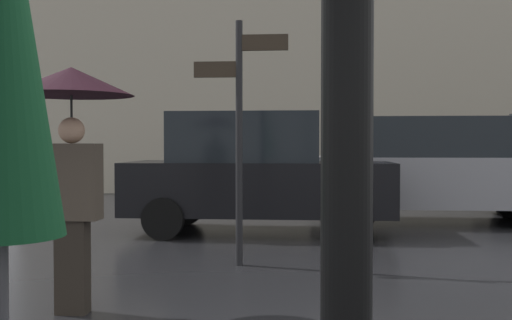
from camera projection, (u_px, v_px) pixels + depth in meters
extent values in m
cylinder|color=black|center=(347.00, 177.00, 1.13)|extent=(0.10, 0.10, 2.64)
cone|color=#144C28|center=(0.00, 26.00, 1.89)|extent=(0.39, 0.39, 1.33)
cube|color=#2A241E|center=(73.00, 267.00, 4.91)|extent=(0.25, 0.16, 0.77)
cube|color=#473D33|center=(72.00, 182.00, 4.89)|extent=(0.46, 0.21, 0.62)
sphere|color=tan|center=(72.00, 130.00, 4.88)|extent=(0.21, 0.21, 0.21)
cylinder|color=black|center=(71.00, 114.00, 4.88)|extent=(0.02, 0.02, 0.30)
cone|color=black|center=(71.00, 81.00, 4.87)|extent=(1.02, 1.02, 0.23)
cube|color=black|center=(259.00, 187.00, 9.46)|extent=(4.12, 1.72, 0.81)
cube|color=black|center=(246.00, 138.00, 9.45)|extent=(2.26, 1.58, 0.76)
cylinder|color=black|center=(341.00, 208.00, 10.21)|extent=(0.62, 0.18, 0.62)
cylinder|color=black|center=(348.00, 221.00, 8.50)|extent=(0.62, 0.18, 0.62)
cylinder|color=black|center=(186.00, 207.00, 10.43)|extent=(0.62, 0.18, 0.62)
cylinder|color=black|center=(163.00, 219.00, 8.72)|extent=(0.62, 0.18, 0.62)
cube|color=gray|center=(440.00, 181.00, 10.66)|extent=(4.59, 1.70, 0.87)
cube|color=black|center=(427.00, 137.00, 10.66)|extent=(2.53, 1.56, 0.69)
cylinder|color=black|center=(510.00, 202.00, 11.40)|extent=(0.61, 0.18, 0.61)
cylinder|color=black|center=(352.00, 200.00, 11.64)|extent=(0.61, 0.18, 0.61)
cylinder|color=black|center=(359.00, 210.00, 9.95)|extent=(0.61, 0.18, 0.61)
cylinder|color=black|center=(507.00, 196.00, 12.36)|extent=(0.66, 0.18, 0.66)
cylinder|color=black|center=(239.00, 144.00, 6.85)|extent=(0.08, 0.08, 2.79)
cube|color=#33281E|center=(264.00, 42.00, 6.80)|extent=(0.56, 0.04, 0.18)
cube|color=#33281E|center=(216.00, 69.00, 6.85)|extent=(0.52, 0.04, 0.18)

